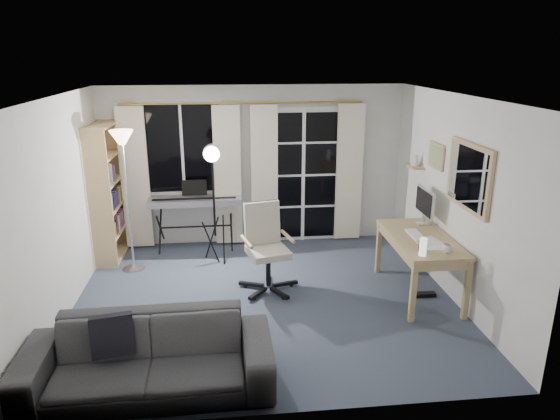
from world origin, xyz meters
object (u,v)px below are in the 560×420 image
object	(u,v)px
keyboard_piano	(195,202)
office_chair	(265,239)
torchiere_lamp	(124,159)
mug	(448,247)
sofa	(147,347)
studio_light	(212,167)
desk	(421,244)
monitor	(425,203)
bookshelf	(105,196)

from	to	relation	value
keyboard_piano	office_chair	distance (m)	1.62
torchiere_lamp	office_chair	xyz separation A→B (m)	(1.75, -0.71, -0.90)
mug	sofa	world-z (taller)	mug
studio_light	sofa	distance (m)	2.94
mug	sofa	size ratio (longest dim) A/B	0.06
keyboard_piano	desk	size ratio (longest dim) A/B	0.98
monitor	sofa	xyz separation A→B (m)	(-3.22, -1.96, -0.60)
keyboard_piano	desk	xyz separation A→B (m)	(2.77, -1.73, -0.10)
monitor	mug	distance (m)	0.98
office_chair	sofa	size ratio (longest dim) A/B	0.50
keyboard_piano	mug	world-z (taller)	keyboard_piano
keyboard_piano	desk	bearing A→B (deg)	-32.65
studio_light	mug	xyz separation A→B (m)	(2.58, -1.71, -0.58)
bookshelf	sofa	world-z (taller)	bookshelf
bookshelf	torchiere_lamp	distance (m)	0.88
studio_light	monitor	xyz separation A→B (m)	(2.68, -0.76, -0.36)
torchiere_lamp	studio_light	bearing A→B (deg)	4.97
monitor	mug	xyz separation A→B (m)	(-0.10, -0.95, -0.22)
desk	studio_light	bearing A→B (deg)	154.62
monitor	studio_light	bearing A→B (deg)	164.78
keyboard_piano	sofa	size ratio (longest dim) A/B	0.63
sofa	desk	bearing A→B (deg)	25.61
mug	sofa	xyz separation A→B (m)	(-3.12, -1.01, -0.38)
office_chair	keyboard_piano	bearing A→B (deg)	110.85
studio_light	office_chair	bearing A→B (deg)	-51.25
monitor	keyboard_piano	bearing A→B (deg)	157.22
torchiere_lamp	monitor	world-z (taller)	torchiere_lamp
torchiere_lamp	sofa	distance (m)	2.91
desk	monitor	bearing A→B (deg)	66.96
office_chair	desk	bearing A→B (deg)	-26.24
desk	monitor	xyz separation A→B (m)	(0.20, 0.45, 0.37)
desk	monitor	distance (m)	0.62
keyboard_piano	office_chair	size ratio (longest dim) A/B	1.25
torchiere_lamp	keyboard_piano	size ratio (longest dim) A/B	1.40
keyboard_piano	sofa	xyz separation A→B (m)	(-0.25, -3.25, -0.32)
bookshelf	desk	size ratio (longest dim) A/B	1.39
studio_light	mug	bearing A→B (deg)	-32.86
bookshelf	sofa	size ratio (longest dim) A/B	0.90
bookshelf	torchiere_lamp	bearing A→B (deg)	-49.39
monitor	sofa	distance (m)	3.82
keyboard_piano	office_chair	bearing A→B (deg)	-55.84
torchiere_lamp	mug	size ratio (longest dim) A/B	15.69
monitor	sofa	world-z (taller)	monitor
bookshelf	sofa	xyz separation A→B (m)	(0.98, -3.11, -0.50)
torchiere_lamp	keyboard_piano	xyz separation A→B (m)	(0.83, 0.62, -0.79)
desk	sofa	xyz separation A→B (m)	(-3.02, -1.51, -0.23)
bookshelf	keyboard_piano	world-z (taller)	bookshelf
torchiere_lamp	office_chair	bearing A→B (deg)	-21.98
keyboard_piano	sofa	world-z (taller)	keyboard_piano
keyboard_piano	studio_light	bearing A→B (deg)	-61.44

